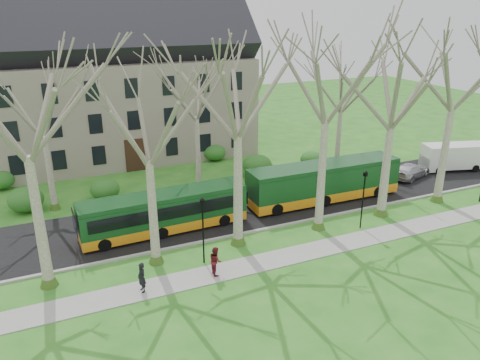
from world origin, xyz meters
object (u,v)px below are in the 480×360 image
at_px(bus_lead, 164,212).
at_px(sedan, 411,171).
at_px(pedestrian_a, 142,278).
at_px(bus_follow, 324,181).
at_px(pedestrian_b, 216,261).
at_px(van_a, 453,157).

bearing_deg(bus_lead, sedan, 1.47).
bearing_deg(pedestrian_a, bus_follow, 99.58).
distance_m(bus_lead, bus_follow, 13.42).
bearing_deg(sedan, pedestrian_b, 91.76).
height_order(pedestrian_a, pedestrian_b, pedestrian_a).
relative_size(sedan, van_a, 0.79).
height_order(bus_lead, bus_follow, bus_follow).
distance_m(van_a, pedestrian_a, 33.29).
height_order(bus_follow, pedestrian_a, bus_follow).
bearing_deg(bus_follow, pedestrian_b, -149.30).
bearing_deg(pedestrian_b, bus_lead, 15.20).
height_order(bus_lead, pedestrian_a, bus_lead).
bearing_deg(sedan, pedestrian_a, 88.80).
distance_m(pedestrian_a, pedestrian_b, 4.43).
bearing_deg(bus_lead, pedestrian_a, -116.89).
bearing_deg(pedestrian_b, sedan, -65.16).
bearing_deg(pedestrian_a, van_a, 91.11).
relative_size(bus_follow, pedestrian_a, 7.34).
xyz_separation_m(sedan, van_a, (5.22, 0.08, 0.61)).
xyz_separation_m(bus_follow, pedestrian_a, (-16.61, -7.03, -0.74)).
bearing_deg(bus_lead, pedestrian_b, -81.59).
relative_size(bus_lead, sedan, 2.54).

